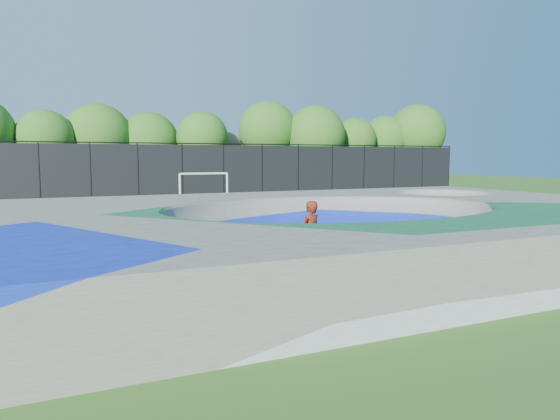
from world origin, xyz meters
The scene contains 7 objects.
ground centered at (0.00, 0.00, 0.00)m, with size 120.00×120.00×0.00m, color #2D5A19.
skate_deck centered at (0.00, 0.00, 0.75)m, with size 22.00×14.00×1.50m, color gray.
skater centered at (-1.89, -1.93, 0.94)m, with size 0.68×0.45×1.88m, color #BA2E0E.
skateboard centered at (-1.89, -1.93, 0.03)m, with size 0.78×0.22×0.05m, color black.
soccer_goal centered at (0.39, 16.81, 1.44)m, with size 3.15×0.12×2.08m.
fence centered at (0.00, 21.00, 2.10)m, with size 48.09×0.09×4.04m.
treeline centered at (0.56, 25.89, 4.86)m, with size 52.41×7.24×8.13m.
Camera 1 is at (-7.98, -13.59, 3.01)m, focal length 32.00 mm.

